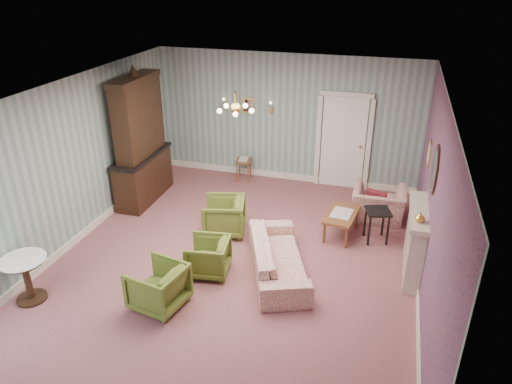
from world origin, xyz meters
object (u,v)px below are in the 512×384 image
(olive_chair_a, at_px, (158,285))
(pedestal_table, at_px, (27,279))
(olive_chair_b, at_px, (208,255))
(sofa_chintz, at_px, (278,251))
(dresser, at_px, (139,137))
(fireplace, at_px, (415,242))
(olive_chair_c, at_px, (224,214))
(wingback_chair, at_px, (379,199))
(side_table_black, at_px, (376,225))
(coffee_table, at_px, (341,224))

(olive_chair_a, bearing_deg, pedestal_table, -66.56)
(olive_chair_b, relative_size, sofa_chintz, 0.33)
(dresser, xyz_separation_m, fireplace, (5.51, -1.22, -0.82))
(olive_chair_b, height_order, fireplace, fireplace)
(olive_chair_c, bearing_deg, olive_chair_a, -19.09)
(olive_chair_b, distance_m, wingback_chair, 3.69)
(dresser, height_order, side_table_black, dresser)
(wingback_chair, relative_size, dresser, 0.36)
(pedestal_table, bearing_deg, olive_chair_c, 51.88)
(pedestal_table, bearing_deg, dresser, 90.00)
(pedestal_table, bearing_deg, side_table_black, 33.37)
(wingback_chair, bearing_deg, side_table_black, 89.93)
(olive_chair_c, bearing_deg, pedestal_table, -52.28)
(olive_chair_b, height_order, dresser, dresser)
(pedestal_table, bearing_deg, olive_chair_b, 31.30)
(sofa_chintz, bearing_deg, fireplace, -95.14)
(olive_chair_a, relative_size, pedestal_table, 1.02)
(dresser, bearing_deg, pedestal_table, -90.66)
(wingback_chair, height_order, pedestal_table, wingback_chair)
(olive_chair_a, relative_size, olive_chair_b, 1.11)
(olive_chair_a, height_order, olive_chair_c, olive_chair_c)
(sofa_chintz, bearing_deg, coffee_table, -51.41)
(sofa_chintz, relative_size, pedestal_table, 2.78)
(olive_chair_a, distance_m, wingback_chair, 4.69)
(olive_chair_b, xyz_separation_m, sofa_chintz, (1.09, 0.33, 0.06))
(wingback_chair, distance_m, side_table_black, 0.88)
(dresser, relative_size, fireplace, 2.00)
(olive_chair_b, xyz_separation_m, wingback_chair, (2.54, 2.68, 0.10))
(wingback_chair, distance_m, coffee_table, 1.09)
(fireplace, height_order, side_table_black, fireplace)
(wingback_chair, distance_m, fireplace, 1.84)
(olive_chair_a, distance_m, pedestal_table, 1.98)
(sofa_chintz, bearing_deg, olive_chair_c, 31.29)
(olive_chair_b, bearing_deg, olive_chair_c, -179.71)
(olive_chair_a, distance_m, side_table_black, 4.06)
(olive_chair_c, xyz_separation_m, pedestal_table, (-2.13, -2.71, -0.02))
(fireplace, relative_size, pedestal_table, 1.91)
(olive_chair_c, height_order, dresser, dresser)
(coffee_table, distance_m, side_table_black, 0.64)
(coffee_table, distance_m, pedestal_table, 5.33)
(wingback_chair, bearing_deg, olive_chair_b, 45.37)
(dresser, bearing_deg, olive_chair_a, -59.33)
(side_table_black, height_order, pedestal_table, pedestal_table)
(olive_chair_b, xyz_separation_m, side_table_black, (2.56, 1.80, -0.02))
(olive_chair_a, xyz_separation_m, wingback_chair, (2.94, 3.66, 0.07))
(olive_chair_a, distance_m, coffee_table, 3.63)
(dresser, height_order, pedestal_table, dresser)
(sofa_chintz, distance_m, side_table_black, 2.08)
(dresser, distance_m, pedestal_table, 3.74)
(olive_chair_a, height_order, dresser, dresser)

